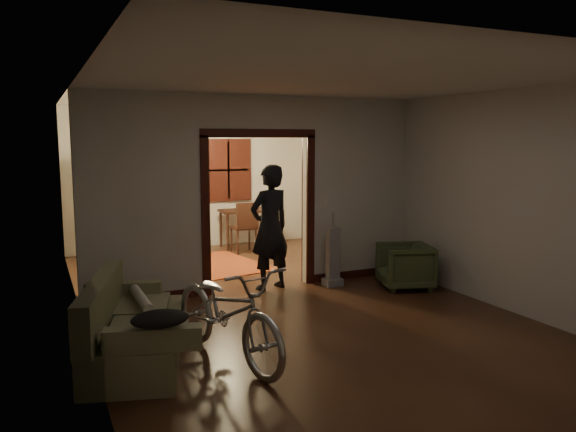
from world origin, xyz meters
TOP-DOWN VIEW (x-y plane):
  - floor at (0.00, 0.00)m, footprint 5.00×8.50m
  - ceiling at (0.00, 0.00)m, footprint 5.00×8.50m
  - wall_back at (0.00, 4.25)m, footprint 5.00×0.02m
  - wall_left at (-2.50, 0.00)m, footprint 0.02×8.50m
  - wall_right at (2.50, 0.00)m, footprint 0.02×8.50m
  - partition_wall at (0.00, 0.75)m, footprint 5.00×0.14m
  - door_casing at (0.00, 0.75)m, footprint 1.74×0.20m
  - far_window at (0.70, 4.21)m, footprint 0.98×0.06m
  - chandelier at (0.00, 2.50)m, footprint 0.24×0.24m
  - light_switch at (1.05, 0.68)m, footprint 0.08×0.01m
  - sofa at (-2.09, -1.29)m, footprint 1.31×2.00m
  - rolled_paper at (-1.99, -0.99)m, footprint 0.11×0.84m
  - jacket at (-2.04, -2.20)m, footprint 0.48×0.36m
  - bicycle at (-1.28, -1.68)m, footprint 1.08×1.99m
  - armchair at (1.94, -0.17)m, footprint 0.91×0.90m
  - vacuum at (1.05, 0.40)m, footprint 0.32×0.29m
  - person at (0.13, 0.63)m, footprint 0.75×0.59m
  - oriental_rug at (-0.17, 2.46)m, footprint 1.84×2.21m
  - locker at (-1.47, 4.02)m, footprint 1.01×0.64m
  - globe at (-1.47, 4.02)m, footprint 0.26×0.26m
  - desk at (0.93, 3.81)m, footprint 1.10×0.72m
  - desk_chair at (0.70, 3.31)m, footprint 0.54×0.54m

SIDE VIEW (x-z plane):
  - floor at x=0.00m, z-range -0.01..0.01m
  - oriental_rug at x=-0.17m, z-range 0.00..0.01m
  - armchair at x=1.94m, z-range 0.00..0.66m
  - desk at x=0.93m, z-range 0.00..0.76m
  - sofa at x=-2.09m, z-range 0.00..0.85m
  - vacuum at x=1.05m, z-range 0.00..0.88m
  - desk_chair at x=0.70m, z-range 0.00..0.98m
  - bicycle at x=-1.28m, z-range 0.00..0.99m
  - rolled_paper at x=-1.99m, z-range 0.48..0.58m
  - jacket at x=-2.04m, z-range 0.61..0.75m
  - person at x=0.13m, z-range 0.00..1.82m
  - locker at x=-1.47m, z-range 0.00..1.90m
  - door_casing at x=0.00m, z-range -0.06..2.26m
  - light_switch at x=1.05m, z-range 1.19..1.31m
  - wall_back at x=0.00m, z-range 0.00..2.80m
  - wall_left at x=-2.50m, z-range 0.00..2.80m
  - wall_right at x=2.50m, z-range 0.00..2.80m
  - partition_wall at x=0.00m, z-range 0.00..2.80m
  - far_window at x=0.70m, z-range 0.91..2.19m
  - globe at x=-1.47m, z-range 1.81..2.07m
  - chandelier at x=0.00m, z-range 2.23..2.47m
  - ceiling at x=0.00m, z-range 2.79..2.80m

